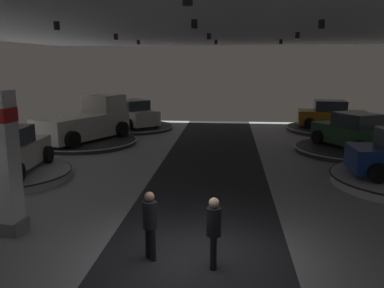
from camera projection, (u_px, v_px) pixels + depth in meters
ground at (194, 261)px, 9.35m from camera, size 24.00×44.00×0.06m
ceiling_with_spotlights at (195, 2)px, 8.26m from camera, size 24.00×44.00×0.39m
display_platform_mid_left at (10, 175)px, 15.68m from camera, size 4.58×4.58×0.31m
display_car_mid_left at (7, 152)px, 15.48m from camera, size 2.47×4.34×1.71m
display_platform_deep_left at (132, 127)px, 27.38m from camera, size 5.43×5.43×0.23m
display_car_deep_left at (132, 114)px, 27.19m from camera, size 4.15×4.32×1.71m
display_platform_deep_right at (331, 129)px, 26.48m from camera, size 5.68×5.68×0.26m
display_car_deep_right at (332, 115)px, 26.31m from camera, size 4.38×2.62×1.71m
display_platform_far_left at (83, 142)px, 22.37m from camera, size 5.72×5.72×0.23m
pickup_truck_far_left at (87, 122)px, 22.44m from camera, size 4.33×5.69×2.30m
display_platform_far_right at (352, 149)px, 20.33m from camera, size 5.56×5.56×0.25m
display_car_far_right at (354, 132)px, 20.13m from camera, size 3.61×4.55×1.71m
visitor_walking_near at (150, 221)px, 9.19m from camera, size 0.32×0.32×1.59m
visitor_walking_far at (214, 228)px, 8.80m from camera, size 0.32×0.32×1.59m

